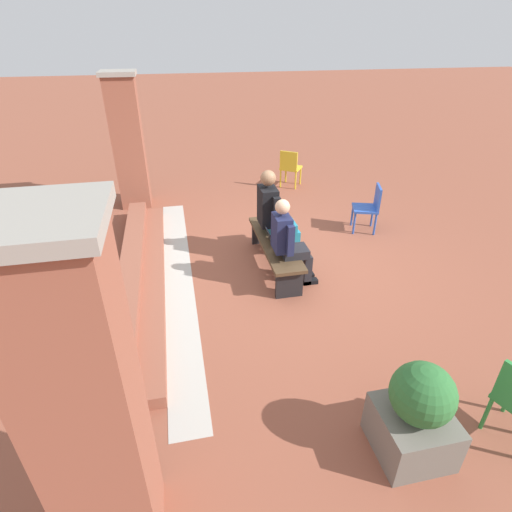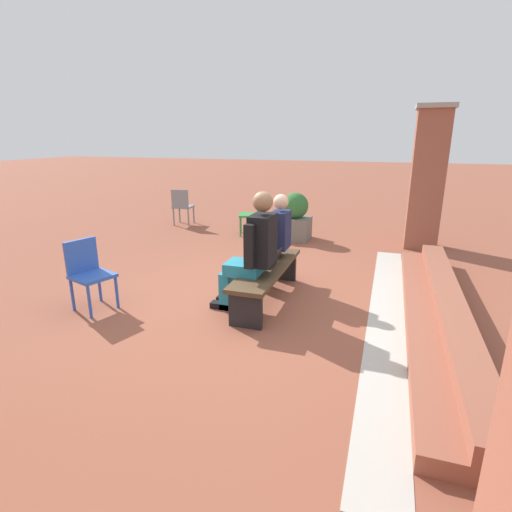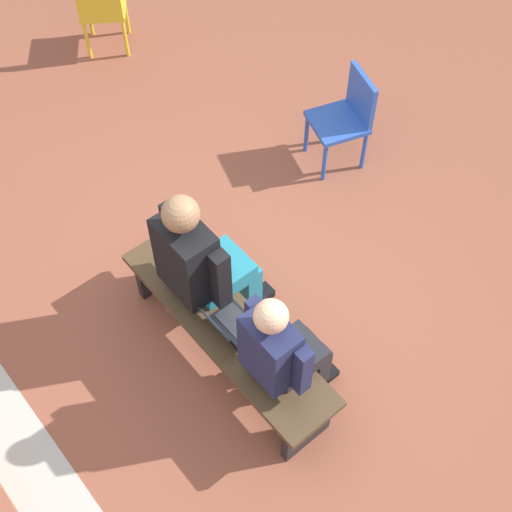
% 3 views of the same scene
% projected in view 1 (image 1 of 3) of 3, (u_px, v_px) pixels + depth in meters
% --- Properties ---
extents(ground_plane, '(60.00, 60.00, 0.00)m').
position_uv_depth(ground_plane, '(283.00, 262.00, 6.28)').
color(ground_plane, brown).
extents(concrete_strip, '(5.48, 0.40, 0.01)m').
position_uv_depth(concrete_strip, '(178.00, 277.00, 5.89)').
color(concrete_strip, '#B7B2A8').
rests_on(concrete_strip, ground).
extents(brick_steps, '(4.68, 0.60, 0.30)m').
position_uv_depth(brick_steps, '(139.00, 274.00, 5.73)').
color(brick_steps, '#93513D').
rests_on(brick_steps, ground).
extents(brick_pillar_left_of_steps, '(0.64, 0.64, 2.54)m').
position_uv_depth(brick_pillar_left_of_steps, '(89.00, 411.00, 2.31)').
color(brick_pillar_left_of_steps, '#93513D').
rests_on(brick_pillar_left_of_steps, ground).
extents(brick_pillar_right_of_steps, '(0.64, 0.64, 2.54)m').
position_uv_depth(brick_pillar_right_of_steps, '(128.00, 142.00, 7.70)').
color(brick_pillar_right_of_steps, '#93513D').
rests_on(brick_pillar_right_of_steps, ground).
extents(bench, '(1.80, 0.44, 0.45)m').
position_uv_depth(bench, '(275.00, 246.00, 5.98)').
color(bench, '#4C3823').
rests_on(bench, ground).
extents(person_student, '(0.51, 0.64, 1.29)m').
position_uv_depth(person_student, '(289.00, 240.00, 5.42)').
color(person_student, '#232328').
rests_on(person_student, ground).
extents(person_adult, '(0.59, 0.75, 1.43)m').
position_uv_depth(person_adult, '(275.00, 213.00, 6.07)').
color(person_adult, teal).
rests_on(person_adult, ground).
extents(laptop, '(0.32, 0.29, 0.21)m').
position_uv_depth(laptop, '(275.00, 239.00, 5.86)').
color(laptop, black).
rests_on(laptop, bench).
extents(plastic_chair_foreground, '(0.59, 0.59, 0.84)m').
position_uv_depth(plastic_chair_foreground, '(290.00, 166.00, 9.00)').
color(plastic_chair_foreground, gold).
rests_on(plastic_chair_foreground, ground).
extents(plastic_chair_mid_courtyard, '(0.53, 0.53, 0.84)m').
position_uv_depth(plastic_chair_mid_courtyard, '(370.00, 205.00, 7.02)').
color(plastic_chair_mid_courtyard, '#2D56B7').
rests_on(plastic_chair_mid_courtyard, ground).
extents(planter, '(0.60, 0.60, 0.94)m').
position_uv_depth(planter, '(416.00, 415.00, 3.29)').
color(planter, '#6B665B').
rests_on(planter, ground).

